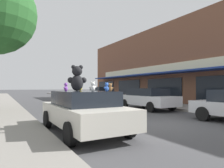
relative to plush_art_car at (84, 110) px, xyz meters
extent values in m
plane|color=#424244|center=(3.28, -0.10, -0.76)|extent=(260.00, 260.00, 0.00)
cube|color=brown|center=(16.98, 7.75, 3.08)|extent=(11.74, 29.63, 7.69)
cube|color=navy|center=(10.35, 7.75, 2.07)|extent=(1.51, 24.89, 0.12)
cube|color=beige|center=(11.06, 7.75, 2.62)|extent=(0.08, 23.70, 0.70)
cube|color=black|center=(11.07, 1.83, 0.64)|extent=(0.06, 4.50, 2.00)
cube|color=black|center=(11.07, 7.75, 0.64)|extent=(0.06, 4.50, 2.00)
cube|color=black|center=(11.07, 13.68, 0.64)|extent=(0.06, 4.50, 2.00)
cube|color=black|center=(11.07, 19.61, 0.64)|extent=(0.06, 4.50, 2.00)
cube|color=beige|center=(0.00, 0.00, -0.13)|extent=(1.91, 4.44, 0.61)
cube|color=black|center=(0.00, 0.00, 0.42)|extent=(1.68, 2.45, 0.47)
cylinder|color=black|center=(-0.93, 1.37, -0.43)|extent=(0.20, 0.66, 0.66)
cylinder|color=black|center=(0.92, 1.38, -0.43)|extent=(0.20, 0.66, 0.66)
cylinder|color=black|center=(-0.92, -1.38, -0.43)|extent=(0.20, 0.66, 0.66)
cylinder|color=black|center=(0.93, -1.37, -0.43)|extent=(0.20, 0.66, 0.66)
ellipsoid|color=black|center=(-0.12, 0.34, 0.94)|extent=(0.54, 0.50, 0.58)
sphere|color=black|center=(-0.12, 0.34, 1.37)|extent=(0.46, 0.46, 0.36)
sphere|color=black|center=(0.01, 0.30, 1.51)|extent=(0.19, 0.19, 0.15)
sphere|color=black|center=(-0.24, 0.39, 1.51)|extent=(0.19, 0.19, 0.15)
sphere|color=#3A3A3D|center=(-0.07, 0.49, 1.34)|extent=(0.18, 0.18, 0.14)
sphere|color=black|center=(0.11, 0.30, 1.04)|extent=(0.27, 0.27, 0.21)
sphere|color=black|center=(-0.33, 0.45, 1.04)|extent=(0.27, 0.27, 0.21)
ellipsoid|color=yellow|center=(0.24, 1.03, 0.77)|extent=(0.21, 0.19, 0.23)
sphere|color=yellow|center=(0.24, 1.03, 0.93)|extent=(0.18, 0.18, 0.14)
sphere|color=yellow|center=(0.29, 1.04, 0.99)|extent=(0.08, 0.08, 0.06)
sphere|color=yellow|center=(0.19, 1.01, 0.99)|extent=(0.08, 0.08, 0.06)
sphere|color=#FFFF4D|center=(0.22, 1.09, 0.92)|extent=(0.07, 0.07, 0.05)
sphere|color=yellow|center=(0.32, 1.07, 0.81)|extent=(0.10, 0.10, 0.08)
sphere|color=yellow|center=(0.15, 1.01, 0.81)|extent=(0.10, 0.10, 0.08)
ellipsoid|color=olive|center=(0.46, -1.06, 0.74)|extent=(0.16, 0.15, 0.16)
sphere|color=olive|center=(0.46, -1.06, 0.86)|extent=(0.14, 0.14, 0.10)
sphere|color=olive|center=(0.50, -1.08, 0.90)|extent=(0.06, 0.06, 0.04)
sphere|color=olive|center=(0.43, -1.04, 0.90)|extent=(0.06, 0.06, 0.04)
sphere|color=tan|center=(0.48, -1.02, 0.85)|extent=(0.05, 0.05, 0.04)
sphere|color=olive|center=(0.53, -1.08, 0.76)|extent=(0.08, 0.08, 0.06)
sphere|color=olive|center=(0.41, -1.02, 0.76)|extent=(0.08, 0.08, 0.06)
ellipsoid|color=white|center=(0.06, -0.64, 0.75)|extent=(0.17, 0.15, 0.20)
sphere|color=white|center=(0.06, -0.64, 0.90)|extent=(0.14, 0.14, 0.13)
sphere|color=white|center=(0.10, -0.65, 0.95)|extent=(0.06, 0.06, 0.05)
sphere|color=white|center=(0.01, -0.63, 0.95)|extent=(0.06, 0.06, 0.05)
sphere|color=white|center=(0.06, -0.59, 0.89)|extent=(0.05, 0.05, 0.05)
sphere|color=white|center=(0.14, -0.64, 0.79)|extent=(0.08, 0.08, 0.07)
sphere|color=white|center=(-0.02, -0.62, 0.79)|extent=(0.08, 0.08, 0.07)
ellipsoid|color=purple|center=(-0.64, -0.06, 0.74)|extent=(0.18, 0.18, 0.18)
sphere|color=purple|center=(-0.64, -0.06, 0.87)|extent=(0.16, 0.16, 0.11)
sphere|color=purple|center=(-0.61, -0.03, 0.92)|extent=(0.07, 0.07, 0.05)
sphere|color=purple|center=(-0.67, -0.09, 0.92)|extent=(0.07, 0.07, 0.05)
sphere|color=#BA67ED|center=(-0.67, -0.03, 0.87)|extent=(0.06, 0.06, 0.04)
sphere|color=purple|center=(-0.60, 0.00, 0.77)|extent=(0.09, 0.09, 0.06)
sphere|color=purple|center=(-0.69, -0.10, 0.77)|extent=(0.09, 0.09, 0.06)
ellipsoid|color=blue|center=(0.34, -1.05, 0.74)|extent=(0.16, 0.14, 0.17)
sphere|color=blue|center=(0.34, -1.05, 0.87)|extent=(0.14, 0.14, 0.11)
sphere|color=blue|center=(0.38, -1.04, 0.91)|extent=(0.06, 0.06, 0.05)
sphere|color=blue|center=(0.30, -1.06, 0.91)|extent=(0.06, 0.06, 0.05)
sphere|color=#548DFF|center=(0.33, -1.01, 0.86)|extent=(0.05, 0.05, 0.04)
sphere|color=blue|center=(0.40, -1.03, 0.77)|extent=(0.08, 0.08, 0.06)
sphere|color=blue|center=(0.27, -1.06, 0.77)|extent=(0.08, 0.08, 0.06)
cylinder|color=black|center=(5.60, -0.51, -0.43)|extent=(0.20, 0.66, 0.66)
cube|color=silver|center=(6.50, 4.57, -0.11)|extent=(1.84, 4.68, 0.64)
cube|color=black|center=(6.50, 4.57, 0.46)|extent=(1.62, 2.81, 0.50)
cylinder|color=black|center=(5.60, 6.02, -0.43)|extent=(0.20, 0.66, 0.66)
cylinder|color=black|center=(7.39, 6.02, -0.43)|extent=(0.20, 0.66, 0.66)
cylinder|color=black|center=(5.60, 3.11, -0.43)|extent=(0.20, 0.66, 0.66)
cylinder|color=black|center=(7.39, 3.11, -0.43)|extent=(0.20, 0.66, 0.66)
cube|color=black|center=(6.50, 11.76, -0.10)|extent=(1.86, 4.01, 0.67)
cube|color=black|center=(6.50, 11.76, 0.53)|extent=(1.64, 2.24, 0.59)
cylinder|color=black|center=(5.58, 13.00, -0.43)|extent=(0.20, 0.66, 0.66)
cylinder|color=black|center=(7.41, 13.00, -0.43)|extent=(0.20, 0.66, 0.66)
cylinder|color=black|center=(5.58, 10.51, -0.43)|extent=(0.20, 0.66, 0.66)
cylinder|color=black|center=(7.41, 10.51, -0.43)|extent=(0.20, 0.66, 0.66)
camera|label=1|loc=(-2.50, -6.46, 0.79)|focal=32.00mm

